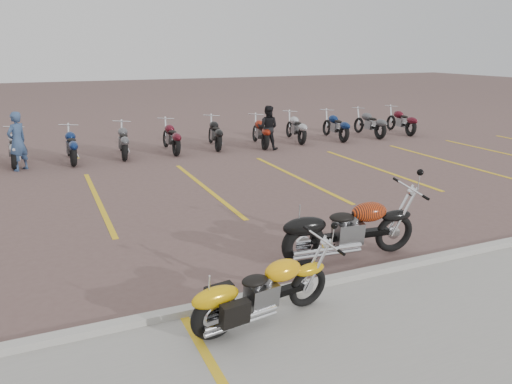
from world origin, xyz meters
The scene contains 9 objects.
ground centered at (0.00, 0.00, 0.00)m, with size 100.00×100.00×0.00m, color brown.
concrete_apron centered at (0.00, -4.50, 0.01)m, with size 60.00×5.00×0.01m, color #9E9B93.
curb centered at (0.00, -2.00, 0.06)m, with size 60.00×0.18×0.12m, color #ADAAA3.
parking_stripes centered at (0.00, 4.00, 0.00)m, with size 38.00×5.50×0.01m, color gold, non-canonical shape.
yellow_cruiser centered at (-1.42, -2.56, 0.43)m, with size 2.08×0.47×0.86m.
flame_cruiser centered at (0.77, -1.28, 0.51)m, with size 2.47×0.45×1.02m.
person_a centered at (-4.41, 8.08, 0.87)m, with size 0.63×0.42×1.74m, color #32496F.
person_b centered at (3.65, 8.01, 0.78)m, with size 0.76×0.59×1.56m, color black.
bg_bike_row centered at (1.17, 8.90, 0.55)m, with size 18.96×2.05×1.10m.
Camera 1 is at (-3.82, -7.93, 3.51)m, focal length 35.00 mm.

